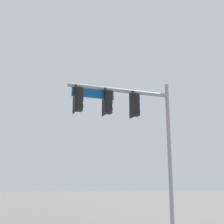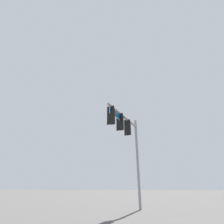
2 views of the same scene
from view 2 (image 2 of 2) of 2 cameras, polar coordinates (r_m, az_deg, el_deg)
signal_pole_near at (r=13.64m, az=4.82°, el=-7.02°), size 5.27×1.04×7.20m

